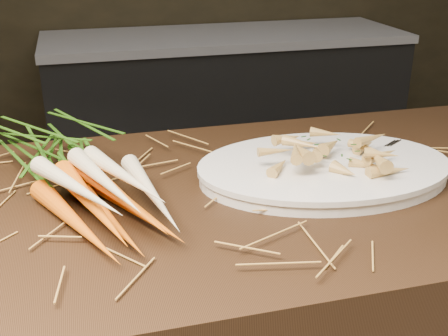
{
  "coord_description": "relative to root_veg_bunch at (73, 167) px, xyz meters",
  "views": [
    {
      "loc": [
        -0.45,
        -0.59,
        1.35
      ],
      "look_at": [
        -0.22,
        0.27,
        0.96
      ],
      "focal_mm": 45.0,
      "sensor_mm": 36.0,
      "label": 1
    }
  ],
  "objects": [
    {
      "name": "straw_bedding",
      "position": [
        0.47,
        -0.07,
        -0.04
      ],
      "size": [
        1.4,
        0.6,
        0.02
      ],
      "primitive_type": null,
      "color": "#A06E32",
      "rests_on": "main_counter"
    },
    {
      "name": "root_veg_bunch",
      "position": [
        0.0,
        0.0,
        0.0
      ],
      "size": [
        0.33,
        0.56,
        0.1
      ],
      "rotation": [
        0.0,
        0.0,
        0.33
      ],
      "color": "#C84203",
      "rests_on": "main_counter"
    },
    {
      "name": "serving_fork",
      "position": [
        0.63,
        -0.09,
        -0.02
      ],
      "size": [
        0.16,
        0.11,
        0.0
      ],
      "primitive_type": "cube",
      "rotation": [
        0.0,
        0.0,
        -1.0
      ],
      "color": "silver",
      "rests_on": "serving_platter"
    },
    {
      "name": "back_counter",
      "position": [
        0.77,
        1.81,
        -0.53
      ],
      "size": [
        1.82,
        0.62,
        0.84
      ],
      "color": "black",
      "rests_on": "ground"
    },
    {
      "name": "serving_platter",
      "position": [
        0.46,
        -0.06,
        -0.04
      ],
      "size": [
        0.51,
        0.36,
        0.03
      ],
      "primitive_type": null,
      "rotation": [
        0.0,
        0.0,
        -0.08
      ],
      "color": "white",
      "rests_on": "main_counter"
    },
    {
      "name": "roasted_veg_heap",
      "position": [
        0.46,
        -0.06,
        0.0
      ],
      "size": [
        0.25,
        0.19,
        0.05
      ],
      "primitive_type": null,
      "rotation": [
        0.0,
        0.0,
        -0.08
      ],
      "color": "#9D692C",
      "rests_on": "serving_platter"
    }
  ]
}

